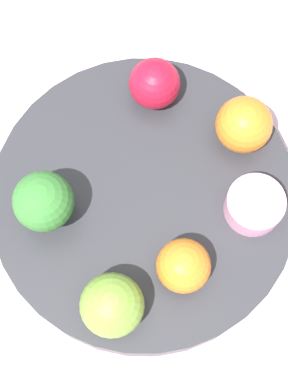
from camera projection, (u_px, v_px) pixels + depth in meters
name	position (u px, v px, depth m)	size (l,w,h in m)	color
ground_plane	(144.00, 215.00, 0.61)	(6.00, 6.00, 0.00)	gray
table_surface	(144.00, 213.00, 0.60)	(1.20, 1.20, 0.02)	silver
bowl	(144.00, 203.00, 0.57)	(0.26, 0.26, 0.04)	#2D2D33
broccoli	(44.00, 202.00, 0.51)	(0.05, 0.05, 0.06)	#99C17A
apple_red	(112.00, 305.00, 0.49)	(0.05, 0.05, 0.05)	olive
apple_green	(155.00, 84.00, 0.55)	(0.04, 0.04, 0.04)	#B7142D
orange_front	(183.00, 266.00, 0.50)	(0.04, 0.04, 0.04)	orange
orange_back	(244.00, 125.00, 0.54)	(0.05, 0.05, 0.05)	orange
small_cup	(254.00, 205.00, 0.53)	(0.05, 0.05, 0.02)	#EA9EC6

